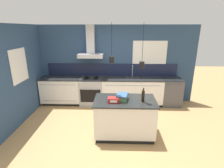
{
  "coord_description": "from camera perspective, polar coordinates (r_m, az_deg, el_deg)",
  "views": [
    {
      "loc": [
        0.19,
        -3.86,
        2.49
      ],
      "look_at": [
        0.04,
        0.62,
        1.05
      ],
      "focal_mm": 28.0,
      "sensor_mm": 36.0,
      "label": 1
    }
  ],
  "objects": [
    {
      "name": "ground_plane",
      "position": [
        4.59,
        -0.81,
        -15.01
      ],
      "size": [
        16.0,
        16.0,
        0.0
      ],
      "primitive_type": "plane",
      "color": "tan",
      "rests_on": "ground"
    },
    {
      "name": "wall_back",
      "position": [
        5.97,
        -0.33,
        6.85
      ],
      "size": [
        5.6,
        2.3,
        2.6
      ],
      "color": "navy",
      "rests_on": "ground_plane"
    },
    {
      "name": "wall_left",
      "position": [
        5.38,
        -27.34,
        3.08
      ],
      "size": [
        0.08,
        3.8,
        2.6
      ],
      "color": "navy",
      "rests_on": "ground_plane"
    },
    {
      "name": "counter_run_left",
      "position": [
        6.21,
        -16.11,
        -2.0
      ],
      "size": [
        1.32,
        0.64,
        0.91
      ],
      "color": "black",
      "rests_on": "ground_plane"
    },
    {
      "name": "counter_run_sink",
      "position": [
        5.93,
        6.58,
        -2.32
      ],
      "size": [
        1.99,
        0.64,
        1.32
      ],
      "color": "black",
      "rests_on": "ground_plane"
    },
    {
      "name": "oven_range",
      "position": [
        5.97,
        -6.64,
        -2.25
      ],
      "size": [
        0.76,
        0.66,
        0.91
      ],
      "color": "#B5B5BA",
      "rests_on": "ground_plane"
    },
    {
      "name": "dishwasher",
      "position": [
        6.18,
        18.7,
        -2.41
      ],
      "size": [
        0.62,
        0.65,
        0.91
      ],
      "color": "#4C4C51",
      "rests_on": "ground_plane"
    },
    {
      "name": "kitchen_island",
      "position": [
        4.25,
        4.12,
        -10.81
      ],
      "size": [
        1.42,
        0.85,
        0.91
      ],
      "color": "black",
      "rests_on": "ground_plane"
    },
    {
      "name": "bottle_on_island",
      "position": [
        3.96,
        10.12,
        -3.87
      ],
      "size": [
        0.07,
        0.07,
        0.32
      ],
      "color": "black",
      "rests_on": "kitchen_island"
    },
    {
      "name": "book_stack",
      "position": [
        4.01,
        3.19,
        -4.27
      ],
      "size": [
        0.3,
        0.37,
        0.14
      ],
      "color": "#4C7F4C",
      "rests_on": "kitchen_island"
    },
    {
      "name": "red_supply_box",
      "position": [
        3.91,
        0.51,
        -5.2
      ],
      "size": [
        0.25,
        0.19,
        0.11
      ],
      "color": "red",
      "rests_on": "kitchen_island"
    }
  ]
}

